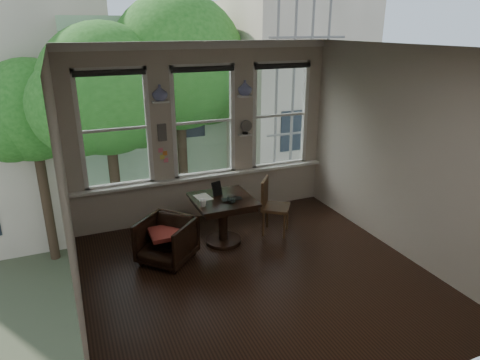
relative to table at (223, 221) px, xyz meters
name	(u,v)px	position (x,y,z in m)	size (l,w,h in m)	color
ground	(258,276)	(0.09, -1.10, -0.38)	(4.50, 4.50, 0.00)	black
ceiling	(262,47)	(0.09, -1.10, 2.62)	(4.50, 4.50, 0.00)	silver
wall_back	(203,133)	(0.09, 1.15, 1.12)	(4.50, 4.50, 0.00)	#BFB2A3
wall_front	(381,258)	(0.09, -3.35, 1.12)	(4.50, 4.50, 0.00)	#BFB2A3
wall_left	(67,199)	(-2.16, -1.10, 1.12)	(4.50, 4.50, 0.00)	#BFB2A3
wall_right	(401,153)	(2.34, -1.10, 1.12)	(4.50, 4.50, 0.00)	#BFB2A3
window_left	(115,129)	(-1.36, 1.15, 1.32)	(1.10, 0.12, 1.90)	white
window_center	(203,122)	(0.09, 1.15, 1.32)	(1.10, 0.12, 1.90)	white
window_right	(279,115)	(1.54, 1.15, 1.32)	(1.10, 0.12, 1.90)	white
shelf_left	(160,102)	(-0.64, 1.05, 1.73)	(0.26, 0.16, 0.03)	white
shelf_right	(245,96)	(0.81, 1.05, 1.73)	(0.26, 0.16, 0.03)	white
intercom	(162,132)	(-0.64, 1.08, 1.23)	(0.14, 0.06, 0.28)	#59544F
sticky_notes	(163,153)	(-0.64, 1.08, 0.88)	(0.16, 0.01, 0.24)	pink
desk_fan	(245,129)	(0.81, 1.03, 1.16)	(0.20, 0.20, 0.24)	#59544F
vase_left	(160,93)	(-0.64, 1.05, 1.86)	(0.24, 0.24, 0.25)	silver
vase_right	(245,88)	(0.81, 1.05, 1.86)	(0.24, 0.24, 0.25)	silver
table	(223,221)	(0.00, 0.00, 0.00)	(0.90, 0.90, 0.75)	black
armchair_left	(167,241)	(-0.95, -0.22, -0.05)	(0.70, 0.72, 0.65)	black
cushion_red	(166,233)	(-0.95, -0.22, 0.08)	(0.45, 0.45, 0.06)	maroon
side_chair_right	(276,207)	(0.91, -0.01, 0.09)	(0.42, 0.42, 0.92)	#492B1A
laptop	(233,201)	(0.10, -0.17, 0.39)	(0.31, 0.20, 0.02)	black
mug	(203,203)	(-0.37, -0.18, 0.42)	(0.11, 0.11, 0.10)	white
drinking_glass	(232,200)	(0.06, -0.22, 0.43)	(0.13, 0.13, 0.11)	white
tablet	(217,189)	(-0.04, 0.15, 0.48)	(0.16, 0.02, 0.22)	black
papers	(203,197)	(-0.26, 0.16, 0.38)	(0.22, 0.30, 0.00)	silver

